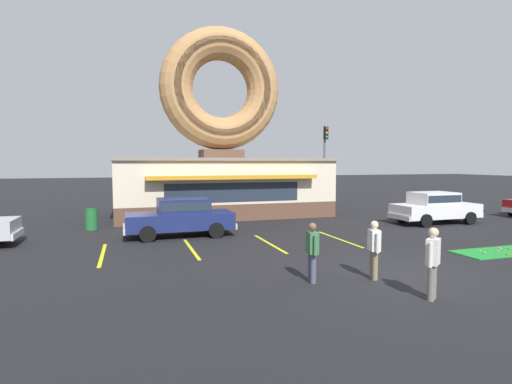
# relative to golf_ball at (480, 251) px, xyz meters

# --- Properties ---
(ground_plane) EXTENTS (160.00, 160.00, 0.00)m
(ground_plane) POSITION_rel_golf_ball_xyz_m (-4.45, -1.40, -0.05)
(ground_plane) COLOR black
(donut_shop_building) EXTENTS (12.30, 6.75, 10.96)m
(donut_shop_building) POSITION_rel_golf_ball_xyz_m (-6.31, 12.54, 3.69)
(donut_shop_building) COLOR brown
(donut_shop_building) RESTS_ON ground
(putting_mat) EXTENTS (3.36, 1.37, 0.03)m
(putting_mat) POSITION_rel_golf_ball_xyz_m (0.67, -0.25, -0.04)
(putting_mat) COLOR #1E842D
(putting_mat) RESTS_ON ground
(mini_donut_near_left) EXTENTS (0.13, 0.13, 0.04)m
(mini_donut_near_left) POSITION_rel_golf_ball_xyz_m (1.27, -0.06, -0.00)
(mini_donut_near_left) COLOR brown
(mini_donut_near_left) RESTS_ON putting_mat
(mini_donut_mid_left) EXTENTS (0.13, 0.13, 0.04)m
(mini_donut_mid_left) POSITION_rel_golf_ball_xyz_m (0.58, -0.19, -0.00)
(mini_donut_mid_left) COLOR #A5724C
(mini_donut_mid_left) RESTS_ON putting_mat
(mini_donut_mid_centre) EXTENTS (0.13, 0.13, 0.04)m
(mini_donut_mid_centre) POSITION_rel_golf_ball_xyz_m (1.00, 0.08, -0.00)
(mini_donut_mid_centre) COLOR #D8667F
(mini_donut_mid_centre) RESTS_ON putting_mat
(mini_donut_mid_right) EXTENTS (0.13, 0.13, 0.04)m
(mini_donut_mid_right) POSITION_rel_golf_ball_xyz_m (-0.13, -0.31, -0.00)
(mini_donut_mid_right) COLOR #A5724C
(mini_donut_mid_right) RESTS_ON putting_mat
(mini_donut_far_centre) EXTENTS (0.13, 0.13, 0.04)m
(mini_donut_far_centre) POSITION_rel_golf_ball_xyz_m (0.43, -0.71, -0.00)
(mini_donut_far_centre) COLOR brown
(mini_donut_far_centre) RESTS_ON putting_mat
(golf_ball) EXTENTS (0.04, 0.04, 0.04)m
(golf_ball) POSITION_rel_golf_ball_xyz_m (0.00, 0.00, 0.00)
(golf_ball) COLOR white
(golf_ball) RESTS_ON putting_mat
(car_white) EXTENTS (4.57, 2.00, 1.60)m
(car_white) POSITION_rel_golf_ball_xyz_m (3.29, 5.86, 0.82)
(car_white) COLOR silver
(car_white) RESTS_ON ground
(car_navy) EXTENTS (4.57, 2.00, 1.60)m
(car_navy) POSITION_rel_golf_ball_xyz_m (-9.50, 6.22, 0.82)
(car_navy) COLOR navy
(car_navy) RESTS_ON ground
(pedestrian_blue_sweater_man) EXTENTS (0.29, 0.59, 1.56)m
(pedestrian_blue_sweater_man) POSITION_rel_golf_ball_xyz_m (-7.10, -1.40, 0.80)
(pedestrian_blue_sweater_man) COLOR #474C66
(pedestrian_blue_sweater_man) RESTS_ON ground
(pedestrian_hooded_kid) EXTENTS (0.50, 0.42, 1.65)m
(pedestrian_hooded_kid) POSITION_rel_golf_ball_xyz_m (-5.10, -3.43, 0.86)
(pedestrian_hooded_kid) COLOR slate
(pedestrian_hooded_kid) RESTS_ON ground
(pedestrian_leather_jacket_man) EXTENTS (0.33, 0.58, 1.56)m
(pedestrian_leather_jacket_man) POSITION_rel_golf_ball_xyz_m (-5.41, -1.63, 0.81)
(pedestrian_leather_jacket_man) COLOR #7F7056
(pedestrian_leather_jacket_man) RESTS_ON ground
(trash_bin) EXTENTS (0.57, 0.57, 0.97)m
(trash_bin) POSITION_rel_golf_ball_xyz_m (-13.26, 9.14, 0.45)
(trash_bin) COLOR #1E662D
(trash_bin) RESTS_ON ground
(traffic_light_pole) EXTENTS (0.28, 0.47, 5.80)m
(traffic_light_pole) POSITION_rel_golf_ball_xyz_m (2.17, 15.71, 3.66)
(traffic_light_pole) COLOR #595B60
(traffic_light_pole) RESTS_ON ground
(parking_stripe_far_left) EXTENTS (0.12, 3.60, 0.01)m
(parking_stripe_far_left) POSITION_rel_golf_ball_xyz_m (-12.48, 3.60, -0.05)
(parking_stripe_far_left) COLOR yellow
(parking_stripe_far_left) RESTS_ON ground
(parking_stripe_left) EXTENTS (0.12, 3.60, 0.01)m
(parking_stripe_left) POSITION_rel_golf_ball_xyz_m (-9.48, 3.60, -0.05)
(parking_stripe_left) COLOR yellow
(parking_stripe_left) RESTS_ON ground
(parking_stripe_mid_left) EXTENTS (0.12, 3.60, 0.01)m
(parking_stripe_mid_left) POSITION_rel_golf_ball_xyz_m (-6.48, 3.60, -0.05)
(parking_stripe_mid_left) COLOR yellow
(parking_stripe_mid_left) RESTS_ON ground
(parking_stripe_centre) EXTENTS (0.12, 3.60, 0.01)m
(parking_stripe_centre) POSITION_rel_golf_ball_xyz_m (-3.48, 3.60, -0.05)
(parking_stripe_centre) COLOR yellow
(parking_stripe_centre) RESTS_ON ground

